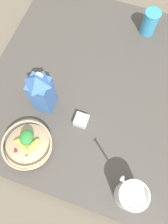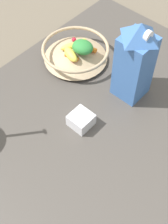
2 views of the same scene
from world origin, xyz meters
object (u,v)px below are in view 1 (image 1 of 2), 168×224
object	(u,v)px
drinking_cup	(150,22)
yogurt_tub	(131,195)
spice_jar	(81,121)
fruit_bowl	(27,145)
milk_carton	(42,92)

from	to	relation	value
drinking_cup	yogurt_tub	bearing A→B (deg)	98.38
yogurt_tub	drinking_cup	size ratio (longest dim) A/B	1.96
yogurt_tub	spice_jar	world-z (taller)	yogurt_tub
fruit_bowl	yogurt_tub	world-z (taller)	yogurt_tub
fruit_bowl	yogurt_tub	xyz separation A→B (m)	(-0.45, 0.05, 0.04)
milk_carton	spice_jar	world-z (taller)	milk_carton
fruit_bowl	drinking_cup	distance (m)	0.84
yogurt_tub	drinking_cup	world-z (taller)	yogurt_tub
fruit_bowl	yogurt_tub	bearing A→B (deg)	173.59
fruit_bowl	spice_jar	bearing A→B (deg)	-134.07
milk_carton	yogurt_tub	bearing A→B (deg)	150.66
fruit_bowl	milk_carton	bearing A→B (deg)	-87.65
fruit_bowl	spice_jar	xyz separation A→B (m)	(-0.17, -0.18, -0.02)
milk_carton	drinking_cup	xyz separation A→B (m)	(-0.34, -0.57, -0.06)
yogurt_tub	spice_jar	bearing A→B (deg)	-39.75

